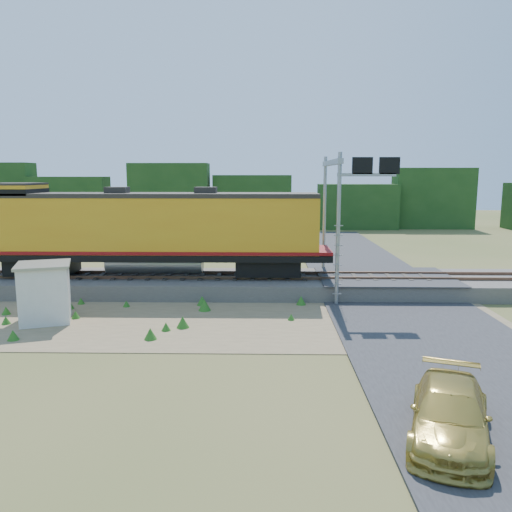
{
  "coord_description": "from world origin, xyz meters",
  "views": [
    {
      "loc": [
        0.69,
        -19.94,
        6.11
      ],
      "look_at": [
        0.24,
        3.0,
        2.4
      ],
      "focal_mm": 35.0,
      "sensor_mm": 36.0,
      "label": 1
    }
  ],
  "objects_px": {
    "shed": "(45,292)",
    "car": "(450,414)",
    "signal_gantry": "(340,190)",
    "locomotive": "(149,229)"
  },
  "relations": [
    {
      "from": "shed",
      "to": "car",
      "type": "distance_m",
      "value": 16.43
    },
    {
      "from": "signal_gantry",
      "to": "car",
      "type": "relative_size",
      "value": 1.68
    },
    {
      "from": "signal_gantry",
      "to": "car",
      "type": "xyz_separation_m",
      "value": [
        0.57,
        -14.3,
        -4.75
      ]
    },
    {
      "from": "shed",
      "to": "signal_gantry",
      "type": "bearing_deg",
      "value": 2.05
    },
    {
      "from": "shed",
      "to": "signal_gantry",
      "type": "distance_m",
      "value": 14.55
    },
    {
      "from": "shed",
      "to": "car",
      "type": "relative_size",
      "value": 0.63
    },
    {
      "from": "signal_gantry",
      "to": "locomotive",
      "type": "bearing_deg",
      "value": 176.13
    },
    {
      "from": "locomotive",
      "to": "car",
      "type": "distance_m",
      "value": 18.46
    },
    {
      "from": "shed",
      "to": "signal_gantry",
      "type": "relative_size",
      "value": 0.37
    },
    {
      "from": "signal_gantry",
      "to": "car",
      "type": "distance_m",
      "value": 15.08
    }
  ]
}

